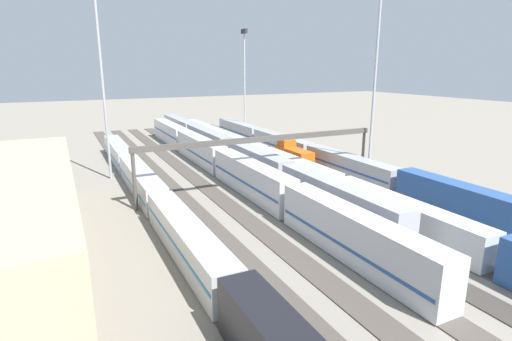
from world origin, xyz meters
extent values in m
plane|color=gray|center=(0.00, 0.00, 0.00)|extent=(400.00, 400.00, 0.00)
cube|color=#3D3833|center=(0.00, -17.50, 0.06)|extent=(140.00, 2.80, 0.12)
cube|color=#4C443D|center=(0.00, -12.50, 0.06)|extent=(140.00, 2.80, 0.12)
cube|color=#4C443D|center=(0.00, -7.50, 0.06)|extent=(140.00, 2.80, 0.12)
cube|color=#3D3833|center=(0.00, -2.50, 0.06)|extent=(140.00, 2.80, 0.12)
cube|color=#4C443D|center=(0.00, 2.50, 0.06)|extent=(140.00, 2.80, 0.12)
cube|color=#4C443D|center=(0.00, 7.50, 0.06)|extent=(140.00, 2.80, 0.12)
cube|color=#4C443D|center=(0.00, 12.50, 0.06)|extent=(140.00, 2.80, 0.12)
cube|color=#4C443D|center=(0.00, 17.50, 0.06)|extent=(140.00, 2.80, 0.12)
cube|color=#A8AAB2|center=(-20.90, -2.50, 2.62)|extent=(23.00, 3.00, 5.00)
cube|color=maroon|center=(-20.90, -2.50, 2.27)|extent=(22.40, 3.06, 0.36)
cube|color=#A8AAB2|center=(3.30, -2.50, 2.62)|extent=(23.00, 3.00, 5.00)
cube|color=maroon|center=(3.30, -2.50, 2.11)|extent=(22.40, 3.06, 0.36)
cube|color=#A8AAB2|center=(27.50, -2.50, 2.62)|extent=(23.00, 3.00, 5.00)
cube|color=maroon|center=(27.50, -2.50, 2.86)|extent=(22.40, 3.06, 0.36)
cube|color=#A8AAB2|center=(51.70, -2.50, 2.62)|extent=(23.00, 3.00, 5.00)
cube|color=maroon|center=(51.70, -2.50, 2.84)|extent=(22.40, 3.06, 0.36)
cube|color=#D85914|center=(6.15, -12.50, 1.92)|extent=(10.00, 3.00, 3.60)
cube|color=#D85914|center=(9.15, -12.50, 4.42)|extent=(3.00, 2.70, 1.40)
cube|color=#B7BABF|center=(-22.44, 17.50, 2.02)|extent=(23.00, 3.00, 3.80)
cube|color=#1E6B9E|center=(-22.44, 17.50, 2.15)|extent=(22.40, 3.06, 0.36)
cube|color=#B7BABF|center=(1.76, 17.50, 2.02)|extent=(23.00, 3.00, 3.80)
cube|color=#1E6B9E|center=(1.76, 17.50, 1.67)|extent=(22.40, 3.06, 0.36)
cube|color=#B7BABF|center=(25.96, 17.50, 2.02)|extent=(23.00, 3.00, 3.80)
cube|color=#1E6B9E|center=(25.96, 17.50, 1.62)|extent=(22.40, 3.06, 0.36)
cube|color=silver|center=(-26.67, -7.50, 2.02)|extent=(23.00, 3.00, 3.80)
cube|color=silver|center=(-2.47, -7.50, 2.02)|extent=(23.00, 3.00, 3.80)
cube|color=silver|center=(21.73, -7.50, 2.02)|extent=(23.00, 3.00, 3.80)
cube|color=silver|center=(45.93, -7.50, 2.02)|extent=(23.00, 3.00, 3.80)
cube|color=silver|center=(-30.23, 2.50, 2.62)|extent=(23.00, 3.00, 5.00)
cube|color=#285193|center=(-30.23, 2.50, 1.93)|extent=(22.40, 3.06, 0.36)
cube|color=silver|center=(-6.03, 2.50, 2.62)|extent=(23.00, 3.00, 5.00)
cube|color=#285193|center=(-6.03, 2.50, 2.34)|extent=(22.40, 3.06, 0.36)
cube|color=silver|center=(18.17, 2.50, 2.62)|extent=(23.00, 3.00, 5.00)
cube|color=#285193|center=(18.17, 2.50, 2.15)|extent=(22.40, 3.06, 0.36)
cube|color=silver|center=(42.37, 2.50, 2.62)|extent=(23.00, 3.00, 5.00)
cube|color=#285193|center=(42.37, 2.50, 2.84)|extent=(22.40, 3.06, 0.36)
cube|color=#285193|center=(-26.11, -17.50, 2.32)|extent=(18.00, 3.00, 4.40)
cube|color=#A8AAB2|center=(-4.41, -17.50, 2.02)|extent=(23.00, 3.00, 3.80)
cube|color=#285193|center=(-4.41, -17.50, 1.92)|extent=(22.40, 3.06, 0.36)
cube|color=#A8AAB2|center=(19.79, -17.50, 2.02)|extent=(23.00, 3.00, 3.80)
cube|color=#285193|center=(19.79, -17.50, 1.57)|extent=(22.40, 3.06, 0.36)
cube|color=#A8AAB2|center=(43.99, -17.50, 2.02)|extent=(23.00, 3.00, 3.80)
cube|color=#285193|center=(43.99, -17.50, 1.50)|extent=(22.40, 3.06, 0.36)
cylinder|color=#9EA0A5|center=(44.80, -19.63, 13.88)|extent=(0.44, 0.44, 27.75)
cube|color=#262628|center=(44.80, -19.63, 28.35)|extent=(2.80, 0.70, 1.20)
cylinder|color=#9EA0A5|center=(13.10, 20.67, 15.99)|extent=(0.44, 0.44, 31.97)
cylinder|color=#9EA0A5|center=(-6.82, -19.81, 15.52)|extent=(0.44, 0.44, 31.03)
cylinder|color=#4C4742|center=(-5.37, -19.60, 4.00)|extent=(0.50, 0.50, 8.00)
cylinder|color=#4C4742|center=(-5.37, 19.60, 4.00)|extent=(0.50, 0.50, 8.00)
cube|color=#4C4742|center=(-5.37, 0.00, 8.40)|extent=(0.70, 40.00, 0.80)
camera|label=1|loc=(-59.71, 27.92, 19.09)|focal=28.44mm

